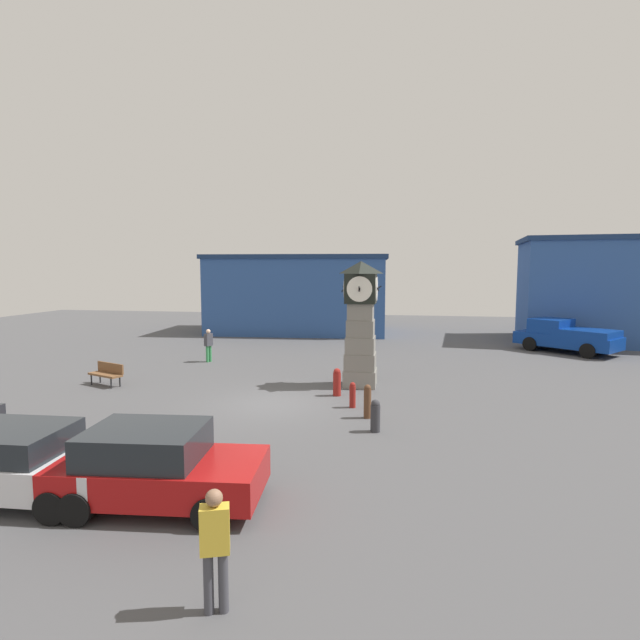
{
  "coord_description": "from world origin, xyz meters",
  "views": [
    {
      "loc": [
        4.6,
        -16.59,
        4.75
      ],
      "look_at": [
        1.11,
        3.3,
        2.65
      ],
      "focal_mm": 28.0,
      "sensor_mm": 36.0,
      "label": 1
    }
  ],
  "objects_px": {
    "bollard_far_row": "(353,395)",
    "car_near_tower": "(22,462)",
    "bollard_near_tower": "(375,415)",
    "bollard_end_row": "(337,382)",
    "bench": "(107,373)",
    "car_by_building": "(157,466)",
    "clock_tower": "(361,324)",
    "pickup_truck": "(566,336)",
    "bollard_mid_row": "(367,401)",
    "pedestrian_near_bench": "(215,542)",
    "pedestrian_crossing_lot": "(209,343)"
  },
  "relations": [
    {
      "from": "clock_tower",
      "to": "bollard_mid_row",
      "type": "height_order",
      "value": "clock_tower"
    },
    {
      "from": "car_near_tower",
      "to": "pedestrian_crossing_lot",
      "type": "relative_size",
      "value": 2.42
    },
    {
      "from": "clock_tower",
      "to": "bench",
      "type": "xyz_separation_m",
      "value": [
        -10.16,
        -1.69,
        -1.99
      ]
    },
    {
      "from": "bollard_end_row",
      "to": "pickup_truck",
      "type": "bearing_deg",
      "value": 45.94
    },
    {
      "from": "bollard_end_row",
      "to": "bench",
      "type": "bearing_deg",
      "value": 179.73
    },
    {
      "from": "bollard_far_row",
      "to": "car_by_building",
      "type": "height_order",
      "value": "car_by_building"
    },
    {
      "from": "bollard_end_row",
      "to": "pedestrian_crossing_lot",
      "type": "distance_m",
      "value": 9.25
    },
    {
      "from": "clock_tower",
      "to": "car_near_tower",
      "type": "height_order",
      "value": "clock_tower"
    },
    {
      "from": "bollard_mid_row",
      "to": "car_near_tower",
      "type": "relative_size",
      "value": 0.27
    },
    {
      "from": "pedestrian_near_bench",
      "to": "bench",
      "type": "bearing_deg",
      "value": 128.17
    },
    {
      "from": "bench",
      "to": "car_near_tower",
      "type": "bearing_deg",
      "value": -66.06
    },
    {
      "from": "car_near_tower",
      "to": "bench",
      "type": "relative_size",
      "value": 2.41
    },
    {
      "from": "clock_tower",
      "to": "bench",
      "type": "height_order",
      "value": "clock_tower"
    },
    {
      "from": "car_near_tower",
      "to": "bollard_far_row",
      "type": "bearing_deg",
      "value": 52.54
    },
    {
      "from": "clock_tower",
      "to": "bench",
      "type": "distance_m",
      "value": 10.49
    },
    {
      "from": "bollard_near_tower",
      "to": "pedestrian_near_bench",
      "type": "xyz_separation_m",
      "value": [
        -1.68,
        -8.08,
        0.54
      ]
    },
    {
      "from": "bollard_mid_row",
      "to": "pedestrian_near_bench",
      "type": "xyz_separation_m",
      "value": [
        -1.34,
        -9.38,
        0.47
      ]
    },
    {
      "from": "car_by_building",
      "to": "pickup_truck",
      "type": "bearing_deg",
      "value": 56.65
    },
    {
      "from": "bollard_far_row",
      "to": "bollard_end_row",
      "type": "bearing_deg",
      "value": 116.64
    },
    {
      "from": "bollard_near_tower",
      "to": "pedestrian_crossing_lot",
      "type": "relative_size",
      "value": 0.57
    },
    {
      "from": "car_by_building",
      "to": "bollard_near_tower",
      "type": "bearing_deg",
      "value": 52.39
    },
    {
      "from": "pickup_truck",
      "to": "bench",
      "type": "distance_m",
      "value": 23.98
    },
    {
      "from": "pedestrian_crossing_lot",
      "to": "bollard_mid_row",
      "type": "bearing_deg",
      "value": -43.18
    },
    {
      "from": "bollard_near_tower",
      "to": "bench",
      "type": "height_order",
      "value": "bollard_near_tower"
    },
    {
      "from": "bollard_near_tower",
      "to": "bench",
      "type": "distance_m",
      "value": 11.81
    },
    {
      "from": "bollard_far_row",
      "to": "pickup_truck",
      "type": "xyz_separation_m",
      "value": [
        10.68,
        13.3,
        0.49
      ]
    },
    {
      "from": "pedestrian_crossing_lot",
      "to": "car_near_tower",
      "type": "bearing_deg",
      "value": -82.03
    },
    {
      "from": "bollard_far_row",
      "to": "car_near_tower",
      "type": "bearing_deg",
      "value": -127.46
    },
    {
      "from": "bollard_mid_row",
      "to": "car_by_building",
      "type": "distance_m",
      "value": 7.54
    },
    {
      "from": "bollard_end_row",
      "to": "bench",
      "type": "height_order",
      "value": "bollard_end_row"
    },
    {
      "from": "clock_tower",
      "to": "bollard_end_row",
      "type": "relative_size",
      "value": 4.84
    },
    {
      "from": "pickup_truck",
      "to": "bollard_end_row",
      "type": "bearing_deg",
      "value": -134.06
    },
    {
      "from": "bollard_far_row",
      "to": "pickup_truck",
      "type": "relative_size",
      "value": 0.16
    },
    {
      "from": "bollard_end_row",
      "to": "car_by_building",
      "type": "relative_size",
      "value": 0.25
    },
    {
      "from": "pickup_truck",
      "to": "clock_tower",
      "type": "bearing_deg",
      "value": -136.76
    },
    {
      "from": "bollard_far_row",
      "to": "pedestrian_near_bench",
      "type": "height_order",
      "value": "pedestrian_near_bench"
    },
    {
      "from": "clock_tower",
      "to": "car_by_building",
      "type": "distance_m",
      "value": 11.45
    },
    {
      "from": "clock_tower",
      "to": "bollard_end_row",
      "type": "xyz_separation_m",
      "value": [
        -0.71,
        -1.73,
        -1.99
      ]
    },
    {
      "from": "bench",
      "to": "pedestrian_near_bench",
      "type": "height_order",
      "value": "pedestrian_near_bench"
    },
    {
      "from": "clock_tower",
      "to": "car_near_tower",
      "type": "xyz_separation_m",
      "value": [
        -5.99,
        -11.08,
        -1.76
      ]
    },
    {
      "from": "car_by_building",
      "to": "pedestrian_near_bench",
      "type": "distance_m",
      "value": 3.7
    },
    {
      "from": "car_by_building",
      "to": "pedestrian_near_bench",
      "type": "relative_size",
      "value": 2.39
    },
    {
      "from": "clock_tower",
      "to": "car_by_building",
      "type": "bearing_deg",
      "value": -105.79
    },
    {
      "from": "bollard_near_tower",
      "to": "car_by_building",
      "type": "distance_m",
      "value": 6.64
    },
    {
      "from": "bollard_near_tower",
      "to": "car_near_tower",
      "type": "xyz_separation_m",
      "value": [
        -6.96,
        -5.45,
        0.27
      ]
    },
    {
      "from": "bollard_mid_row",
      "to": "car_near_tower",
      "type": "height_order",
      "value": "car_near_tower"
    },
    {
      "from": "pedestrian_near_bench",
      "to": "bollard_near_tower",
      "type": "bearing_deg",
      "value": 78.28
    },
    {
      "from": "car_by_building",
      "to": "pickup_truck",
      "type": "height_order",
      "value": "pickup_truck"
    },
    {
      "from": "bollard_far_row",
      "to": "pickup_truck",
      "type": "height_order",
      "value": "pickup_truck"
    },
    {
      "from": "clock_tower",
      "to": "car_near_tower",
      "type": "bearing_deg",
      "value": -118.38
    }
  ]
}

